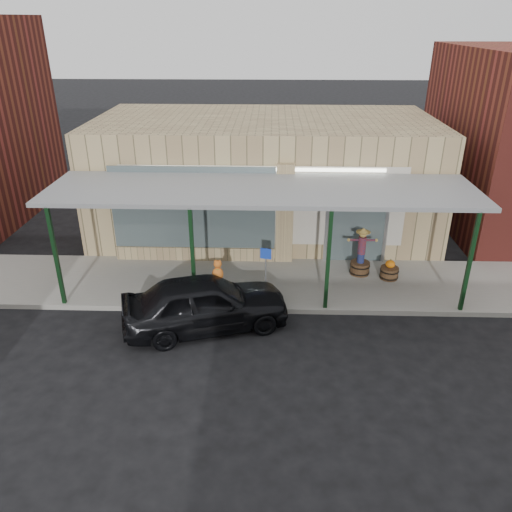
{
  "coord_description": "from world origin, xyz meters",
  "views": [
    {
      "loc": [
        0.28,
        -9.75,
        7.38
      ],
      "look_at": [
        -0.13,
        2.6,
        1.47
      ],
      "focal_mm": 35.0,
      "sensor_mm": 36.0,
      "label": 1
    }
  ],
  "objects_px": {
    "barrel_pumpkin": "(389,271)",
    "parked_sedan": "(206,303)",
    "handicap_sign": "(266,266)",
    "barrel_scarecrow": "(361,259)"
  },
  "relations": [
    {
      "from": "parked_sedan",
      "to": "barrel_pumpkin",
      "type": "bearing_deg",
      "value": -80.54
    },
    {
      "from": "barrel_pumpkin",
      "to": "parked_sedan",
      "type": "bearing_deg",
      "value": -153.72
    },
    {
      "from": "handicap_sign",
      "to": "parked_sedan",
      "type": "bearing_deg",
      "value": -125.47
    },
    {
      "from": "barrel_pumpkin",
      "to": "handicap_sign",
      "type": "relative_size",
      "value": 0.43
    },
    {
      "from": "handicap_sign",
      "to": "parked_sedan",
      "type": "xyz_separation_m",
      "value": [
        -1.53,
        -1.39,
        -0.39
      ]
    },
    {
      "from": "parked_sedan",
      "to": "handicap_sign",
      "type": "bearing_deg",
      "value": -64.5
    },
    {
      "from": "barrel_scarecrow",
      "to": "handicap_sign",
      "type": "bearing_deg",
      "value": -137.28
    },
    {
      "from": "barrel_pumpkin",
      "to": "parked_sedan",
      "type": "xyz_separation_m",
      "value": [
        -5.31,
        -2.62,
        0.35
      ]
    },
    {
      "from": "barrel_pumpkin",
      "to": "parked_sedan",
      "type": "relative_size",
      "value": 0.14
    },
    {
      "from": "handicap_sign",
      "to": "parked_sedan",
      "type": "distance_m",
      "value": 2.11
    }
  ]
}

